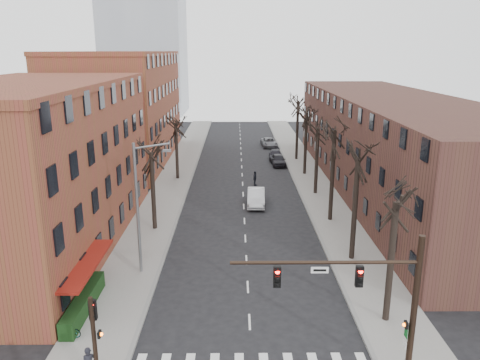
{
  "coord_description": "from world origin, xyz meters",
  "views": [
    {
      "loc": [
        -0.73,
        -18.99,
        14.61
      ],
      "look_at": [
        -0.4,
        19.22,
        4.0
      ],
      "focal_mm": 35.0,
      "sensor_mm": 36.0,
      "label": 1
    }
  ],
  "objects_px": {
    "parked_car_mid": "(275,155)",
    "bicycle": "(66,330)",
    "silver_sedan": "(256,197)",
    "parked_car_near": "(278,160)"
  },
  "relations": [
    {
      "from": "parked_car_mid",
      "to": "bicycle",
      "type": "height_order",
      "value": "parked_car_mid"
    },
    {
      "from": "silver_sedan",
      "to": "bicycle",
      "type": "xyz_separation_m",
      "value": [
        -10.81,
        -22.08,
        -0.23
      ]
    },
    {
      "from": "parked_car_near",
      "to": "bicycle",
      "type": "xyz_separation_m",
      "value": [
        -14.43,
        -38.41,
        -0.18
      ]
    },
    {
      "from": "silver_sedan",
      "to": "bicycle",
      "type": "distance_m",
      "value": 24.58
    },
    {
      "from": "silver_sedan",
      "to": "bicycle",
      "type": "bearing_deg",
      "value": -113.83
    },
    {
      "from": "bicycle",
      "to": "parked_car_near",
      "type": "bearing_deg",
      "value": -14.42
    },
    {
      "from": "silver_sedan",
      "to": "parked_car_mid",
      "type": "relative_size",
      "value": 1.09
    },
    {
      "from": "silver_sedan",
      "to": "parked_car_mid",
      "type": "bearing_deg",
      "value": 82.25
    },
    {
      "from": "parked_car_mid",
      "to": "bicycle",
      "type": "xyz_separation_m",
      "value": [
        -14.32,
        -41.92,
        -0.07
      ]
    },
    {
      "from": "silver_sedan",
      "to": "parked_car_mid",
      "type": "distance_m",
      "value": 20.15
    }
  ]
}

